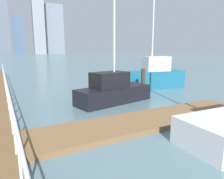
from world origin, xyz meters
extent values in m
plane|color=slate|center=(0.00, 20.00, 0.00)|extent=(300.00, 300.00, 0.00)
cube|color=olive|center=(1.52, 6.93, 0.09)|extent=(10.04, 2.00, 0.18)
cylinder|color=white|center=(-3.15, 4.39, 0.93)|extent=(0.06, 0.06, 1.05)
cylinder|color=white|center=(-3.15, 5.78, 0.93)|extent=(0.06, 0.06, 1.05)
cylinder|color=white|center=(-3.15, 7.17, 0.93)|extent=(0.06, 0.06, 1.05)
cylinder|color=white|center=(-3.15, 8.56, 0.93)|extent=(0.06, 0.06, 1.05)
cylinder|color=white|center=(-3.15, 9.95, 0.93)|extent=(0.06, 0.06, 1.05)
cylinder|color=white|center=(-3.15, 11.34, 0.93)|extent=(0.06, 0.06, 1.05)
cylinder|color=white|center=(-3.15, 12.73, 0.93)|extent=(0.06, 0.06, 1.05)
cylinder|color=white|center=(-3.15, 14.12, 0.93)|extent=(0.06, 0.06, 1.05)
cylinder|color=white|center=(-3.15, 15.51, 0.93)|extent=(0.06, 0.06, 1.05)
cylinder|color=white|center=(-3.15, 16.90, 0.93)|extent=(0.06, 0.06, 1.05)
cylinder|color=white|center=(-3.15, 18.29, 0.93)|extent=(0.06, 0.06, 1.05)
cylinder|color=white|center=(-3.15, 19.68, 0.93)|extent=(0.06, 0.06, 1.05)
cylinder|color=white|center=(-3.15, 21.07, 0.93)|extent=(0.06, 0.06, 1.05)
cylinder|color=white|center=(-3.15, 22.47, 0.93)|extent=(0.06, 0.06, 1.05)
cylinder|color=white|center=(-3.15, 23.86, 0.93)|extent=(0.06, 0.06, 1.05)
cylinder|color=white|center=(-3.15, 25.25, 0.93)|extent=(0.06, 0.06, 1.05)
cylinder|color=white|center=(-3.15, 9.95, 1.45)|extent=(0.06, 30.59, 0.06)
cylinder|color=#473826|center=(4.72, 11.40, 0.84)|extent=(0.27, 0.27, 1.67)
cube|color=#1E6B8C|center=(6.64, 12.93, 0.65)|extent=(5.16, 2.20, 1.30)
cube|color=white|center=(7.00, 12.87, 1.84)|extent=(2.05, 1.42, 1.08)
cylinder|color=silver|center=(6.64, 12.93, 4.79)|extent=(0.12, 0.12, 6.99)
cube|color=black|center=(2.04, 10.40, 0.43)|extent=(4.56, 2.27, 0.86)
cube|color=black|center=(1.73, 10.34, 1.28)|extent=(2.12, 1.51, 0.83)
cylinder|color=silver|center=(2.04, 10.40, 4.11)|extent=(0.12, 0.12, 6.49)
cube|color=slate|center=(11.18, 181.28, 14.79)|extent=(8.84, 7.34, 29.58)
cube|color=#8C939E|center=(24.27, 167.71, 29.18)|extent=(8.83, 10.25, 58.37)
cube|color=gray|center=(37.19, 172.58, 19.16)|extent=(13.17, 7.34, 38.31)
camera|label=1|loc=(-3.30, 0.73, 2.81)|focal=33.12mm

